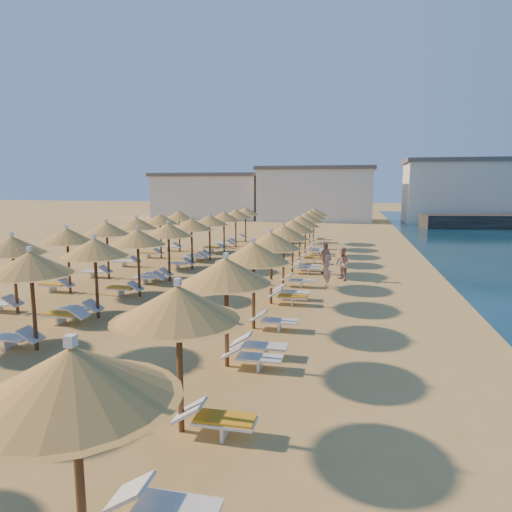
% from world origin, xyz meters
% --- Properties ---
extents(ground, '(220.00, 220.00, 0.00)m').
position_xyz_m(ground, '(0.00, 0.00, 0.00)').
color(ground, tan).
rests_on(ground, ground).
extents(hotel_blocks, '(50.26, 9.89, 8.10)m').
position_xyz_m(hotel_blocks, '(2.55, 45.12, 3.70)').
color(hotel_blocks, silver).
rests_on(hotel_blocks, ground).
extents(parasol_row_east, '(2.60, 36.11, 3.09)m').
position_xyz_m(parasol_row_east, '(2.00, 3.17, 2.56)').
color(parasol_row_east, brown).
rests_on(parasol_row_east, ground).
extents(parasol_row_west, '(2.60, 36.11, 3.09)m').
position_xyz_m(parasol_row_west, '(-3.84, 3.17, 2.56)').
color(parasol_row_west, brown).
rests_on(parasol_row_west, ground).
extents(parasol_row_inland, '(2.60, 22.71, 3.09)m').
position_xyz_m(parasol_row_inland, '(-7.24, 3.17, 2.56)').
color(parasol_row_inland, brown).
rests_on(parasol_row_inland, ground).
extents(loungers, '(12.25, 34.99, 0.66)m').
position_xyz_m(loungers, '(-2.08, 3.12, 0.34)').
color(loungers, white).
rests_on(loungers, ground).
extents(beachgoer_c, '(0.95, 1.07, 1.73)m').
position_xyz_m(beachgoer_c, '(3.79, 6.73, 0.87)').
color(beachgoer_c, tan).
rests_on(beachgoer_c, ground).
extents(beachgoer_b, '(0.99, 1.05, 1.71)m').
position_xyz_m(beachgoer_b, '(4.74, 5.17, 0.85)').
color(beachgoer_b, tan).
rests_on(beachgoer_b, ground).
extents(beachgoer_a, '(0.58, 0.68, 1.57)m').
position_xyz_m(beachgoer_a, '(4.03, 3.49, 0.79)').
color(beachgoer_a, tan).
rests_on(beachgoer_a, ground).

